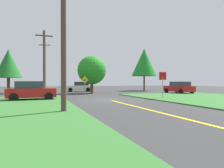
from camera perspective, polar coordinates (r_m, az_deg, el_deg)
ground_plane at (r=16.94m, az=-1.19°, el=-4.67°), size 120.00×120.00×0.00m
lane_stripe_center at (r=9.85m, az=14.98°, el=-8.42°), size 0.20×14.00×0.01m
stop_sign at (r=18.55m, az=14.78°, el=1.14°), size 0.73×0.10×2.48m
car_on_crossroad at (r=28.21m, az=19.22°, el=-0.98°), size 2.13×4.35×1.62m
car_approaching_junction at (r=32.10m, az=-9.56°, el=-0.79°), size 4.35×2.41×1.62m
parked_car_near_building at (r=17.86m, az=-22.84°, el=-1.87°), size 3.94×2.03×1.62m
utility_pole_near at (r=10.30m, az=-14.16°, el=13.97°), size 1.80×0.28×7.60m
utility_pole_mid at (r=22.17m, az=-19.45°, el=6.13°), size 1.80×0.27×7.13m
utility_pole_far at (r=34.28m, az=-19.30°, el=5.14°), size 1.78×0.51×8.45m
direction_sign at (r=23.59m, az=-8.07°, el=0.19°), size 0.91×0.08×2.26m
oak_tree_left at (r=29.40m, az=-28.34°, el=5.33°), size 3.48×3.48×5.97m
pine_tree_center at (r=35.88m, az=9.51°, el=6.37°), size 4.57×4.57×7.71m
oak_tree_right at (r=27.29m, az=-6.00°, el=4.06°), size 4.03×4.03×5.25m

